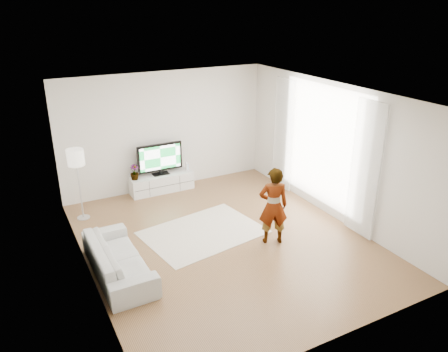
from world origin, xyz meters
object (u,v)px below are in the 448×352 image
sofa (118,258)px  player (273,206)px  television (160,158)px  rug (203,232)px  floor_lamp (76,161)px  media_console (162,183)px

sofa → player: bearing=-97.3°
television → rug: 2.47m
rug → player: bearing=-42.9°
sofa → rug: bearing=-72.5°
player → floor_lamp: size_ratio=0.98×
rug → sofa: (-1.83, -0.60, 0.28)m
player → sofa: (-2.83, 0.33, -0.47)m
television → sofa: (-1.83, -2.92, -0.54)m
player → media_console: bearing=-50.6°
sofa → floor_lamp: 2.55m
television → player: (1.00, -3.25, -0.08)m
floor_lamp → sofa: bearing=-86.8°
sofa → floor_lamp: floor_lamp is taller
player → rug: bearing=-20.8°
media_console → rug: 2.30m
sofa → floor_lamp: size_ratio=1.31×
media_console → floor_lamp: 2.30m
player → floor_lamp: floor_lamp is taller
media_console → sofa: bearing=-122.3°
player → floor_lamp: (-2.96, 2.67, 0.53)m
media_console → sofa: size_ratio=0.76×
rug → player: player is taller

